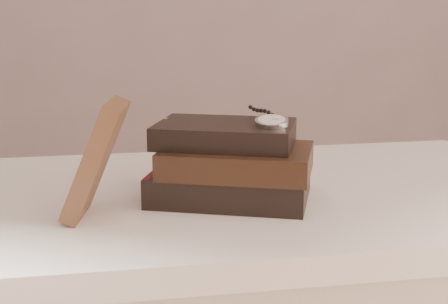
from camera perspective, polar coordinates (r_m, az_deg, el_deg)
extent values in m
cube|color=white|center=(1.08, 2.81, -4.19)|extent=(1.00, 0.60, 0.04)
cube|color=white|center=(1.10, 2.78, -7.19)|extent=(0.88, 0.49, 0.08)
cube|color=black|center=(1.01, 0.56, -2.91)|extent=(0.28, 0.24, 0.04)
cube|color=beige|center=(1.01, 0.72, -2.92)|extent=(0.27, 0.22, 0.03)
cube|color=gold|center=(1.06, -5.35, -2.23)|extent=(0.01, 0.01, 0.05)
cube|color=maroon|center=(1.03, -5.66, -2.58)|extent=(0.06, 0.14, 0.05)
cube|color=black|center=(0.99, 1.16, -0.74)|extent=(0.26, 0.22, 0.04)
cube|color=beige|center=(0.99, 1.32, -0.74)|extent=(0.25, 0.21, 0.03)
cube|color=gold|center=(1.03, -4.52, -0.19)|extent=(0.01, 0.01, 0.04)
cube|color=black|center=(1.00, 0.11, 1.59)|extent=(0.24, 0.21, 0.03)
cube|color=beige|center=(1.00, 0.28, 1.59)|extent=(0.23, 0.19, 0.03)
cube|color=gold|center=(1.05, -5.07, 2.01)|extent=(0.01, 0.01, 0.04)
cube|color=#452A1A|center=(0.93, -11.08, -0.61)|extent=(0.11, 0.12, 0.17)
cylinder|color=silver|center=(0.96, 4.16, 2.55)|extent=(0.06, 0.06, 0.02)
cylinder|color=white|center=(0.96, 4.16, 2.81)|extent=(0.05, 0.05, 0.01)
torus|color=silver|center=(0.96, 4.16, 2.78)|extent=(0.06, 0.06, 0.01)
cylinder|color=silver|center=(0.99, 4.35, 2.84)|extent=(0.01, 0.01, 0.01)
cube|color=black|center=(0.97, 4.20, 2.93)|extent=(0.01, 0.01, 0.00)
cube|color=black|center=(0.96, 4.45, 2.86)|extent=(0.01, 0.00, 0.00)
sphere|color=black|center=(1.00, 4.24, 3.23)|extent=(0.01, 0.01, 0.01)
sphere|color=black|center=(1.01, 3.90, 3.45)|extent=(0.01, 0.01, 0.01)
sphere|color=black|center=(1.02, 3.56, 3.58)|extent=(0.01, 0.01, 0.01)
sphere|color=black|center=(1.04, 3.24, 3.62)|extent=(0.01, 0.01, 0.01)
sphere|color=black|center=(1.05, 2.92, 3.64)|extent=(0.01, 0.01, 0.01)
sphere|color=black|center=(1.06, 2.61, 3.73)|extent=(0.01, 0.01, 0.01)
sphere|color=black|center=(1.08, 2.31, 3.92)|extent=(0.01, 0.01, 0.01)
torus|color=silver|center=(1.09, -4.39, 0.74)|extent=(0.05, 0.03, 0.05)
torus|color=silver|center=(1.08, -1.77, 0.63)|extent=(0.05, 0.03, 0.05)
cylinder|color=silver|center=(1.08, -3.09, 0.84)|extent=(0.01, 0.01, 0.00)
cylinder|color=silver|center=(1.15, -4.73, 1.03)|extent=(0.04, 0.10, 0.03)
cylinder|color=silver|center=(1.13, -0.11, 0.86)|extent=(0.04, 0.10, 0.03)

